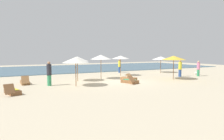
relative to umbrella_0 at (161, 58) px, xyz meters
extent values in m
plane|color=beige|center=(-8.15, -5.09, -1.85)|extent=(60.00, 60.00, 0.00)
cube|color=#3D6075|center=(-8.15, 11.91, -1.82)|extent=(48.00, 16.00, 0.06)
cylinder|color=brown|center=(0.00, 0.00, -0.85)|extent=(0.06, 0.06, 2.00)
cone|color=white|center=(0.00, 0.00, 0.00)|extent=(2.23, 2.23, 0.40)
cylinder|color=olive|center=(-6.20, -0.69, -0.77)|extent=(0.05, 0.05, 2.16)
cone|color=white|center=(-6.20, -0.69, 0.19)|extent=(1.93, 1.93, 0.35)
cylinder|color=brown|center=(-3.28, -5.70, -0.75)|extent=(0.06, 0.06, 2.20)
cone|color=gold|center=(-3.28, -5.70, 0.22)|extent=(2.24, 2.24, 0.38)
cylinder|color=brown|center=(-12.75, -5.34, -0.76)|extent=(0.06, 0.06, 2.18)
cone|color=silver|center=(-12.75, -5.34, 0.17)|extent=(2.05, 2.05, 0.43)
cylinder|color=olive|center=(-9.28, -2.31, -0.70)|extent=(0.06, 0.06, 2.29)
cone|color=white|center=(-9.28, -2.31, 0.28)|extent=(2.04, 2.04, 0.43)
cylinder|color=olive|center=(-11.74, -2.63, -0.77)|extent=(0.06, 0.06, 2.16)
cone|color=white|center=(-11.74, -2.63, 0.15)|extent=(2.02, 2.02, 0.42)
cube|color=olive|center=(-7.32, -4.19, -1.71)|extent=(1.16, 1.61, 0.28)
cube|color=olive|center=(-7.60, -4.83, -1.43)|extent=(0.72, 0.68, 0.53)
cube|color=olive|center=(-16.12, -2.33, -1.71)|extent=(0.63, 1.51, 0.28)
cube|color=olive|center=(-16.14, -3.03, -1.41)|extent=(0.58, 0.37, 0.61)
cube|color=brown|center=(-8.23, -5.82, -1.71)|extent=(1.09, 1.62, 0.28)
cube|color=brown|center=(-8.48, -6.48, -1.43)|extent=(0.71, 0.66, 0.53)
cube|color=#338C59|center=(-8.23, -5.82, -1.55)|extent=(0.85, 1.16, 0.03)
cube|color=brown|center=(-17.17, -6.39, -1.71)|extent=(0.98, 1.61, 0.28)
cube|color=brown|center=(-17.35, -7.07, -1.41)|extent=(0.66, 0.55, 0.58)
cube|color=yellow|center=(-17.17, -6.39, -1.55)|extent=(0.77, 1.15, 0.03)
cylinder|color=#338C59|center=(-14.50, -4.11, -1.44)|extent=(0.44, 0.44, 0.82)
cylinder|color=#26262D|center=(-14.50, -4.11, -0.61)|extent=(0.52, 0.52, 0.85)
sphere|color=#A37556|center=(-14.50, -4.11, -0.08)|extent=(0.23, 0.23, 0.23)
cylinder|color=#2D4C8C|center=(-4.62, 2.39, -1.48)|extent=(0.39, 0.39, 0.74)
cylinder|color=yellow|center=(-4.62, 2.39, -0.73)|extent=(0.45, 0.45, 0.77)
sphere|color=#A37556|center=(-4.62, 2.39, -0.25)|extent=(0.21, 0.21, 0.21)
cylinder|color=#338C59|center=(1.12, -4.83, -1.49)|extent=(0.34, 0.34, 0.72)
cylinder|color=#D17299|center=(1.12, -4.83, -0.75)|extent=(0.40, 0.40, 0.76)
sphere|color=tan|center=(1.12, -4.83, -0.28)|extent=(0.20, 0.20, 0.20)
cylinder|color=#2D4C8C|center=(-1.04, -4.33, -1.46)|extent=(0.39, 0.39, 0.77)
cylinder|color=yellow|center=(-1.04, -4.33, -0.68)|extent=(0.46, 0.46, 0.80)
sphere|color=#A37556|center=(-1.04, -4.33, -0.18)|extent=(0.22, 0.22, 0.22)
cube|color=silver|center=(2.31, -3.51, -1.83)|extent=(0.40, 0.44, 0.04)
ellipsoid|color=silver|center=(2.31, -3.51, -1.67)|extent=(0.63, 0.70, 0.29)
sphere|color=silver|center=(2.49, -3.75, -1.61)|extent=(0.21, 0.21, 0.21)
camera|label=1|loc=(-17.60, -20.74, 0.76)|focal=33.83mm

